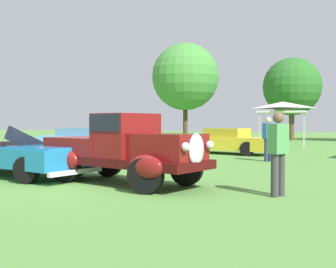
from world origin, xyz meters
The scene contains 11 objects.
ground_plane centered at (0.00, 0.00, 0.00)m, with size 120.00×120.00×0.00m, color #568C3D.
feature_pickup_truck centered at (0.47, 0.32, 0.87)m, with size 4.68×2.87×1.70m.
neighbor_convertible centered at (-2.78, 0.63, 0.58)m, with size 4.93×2.92×1.40m.
show_car_skyblue centered at (-6.74, 10.14, 0.60)m, with size 4.70×2.04×1.22m.
show_car_yellow centered at (0.97, 10.70, 0.60)m, with size 4.42×2.76×1.22m.
spectator_near_truck centered at (3.14, 7.41, 0.91)m, with size 0.45×0.46×1.69m.
spectator_between_cars centered at (4.14, -0.18, 0.91)m, with size 0.41×0.47×1.69m.
spectator_by_row centered at (-1.84, 7.27, 0.91)m, with size 0.41×0.26×1.69m.
canopy_tent_left_field centered at (3.00, 16.24, 2.42)m, with size 2.67×2.67×2.71m.
treeline_far_left centered at (-7.11, 29.45, 5.91)m, with size 6.48×6.48×9.16m.
treeline_mid_left centered at (2.91, 27.22, 4.48)m, with size 4.81×4.81×6.90m.
Camera 1 is at (4.86, -8.67, 1.48)m, focal length 44.06 mm.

